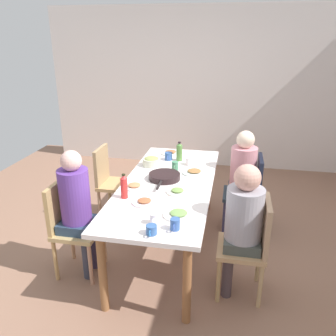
{
  "coord_description": "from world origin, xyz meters",
  "views": [
    {
      "loc": [
        3.09,
        0.61,
        2.12
      ],
      "look_at": [
        0.0,
        0.0,
        0.91
      ],
      "focal_mm": 36.82,
      "sensor_mm": 36.0,
      "label": 1
    }
  ],
  "objects_px": {
    "chair_1": "(110,179)",
    "plate_5": "(177,191)",
    "chair_2": "(252,242)",
    "cup_1": "(155,219)",
    "cup_5": "(175,224)",
    "cup_3": "(189,161)",
    "cup_2": "(151,230)",
    "plate_4": "(194,172)",
    "chair_3": "(70,223)",
    "person_0": "(242,173)",
    "bottle_1": "(179,152)",
    "cup_4": "(168,156)",
    "cup_0": "(175,166)",
    "chair_0": "(249,190)",
    "plate_0": "(179,214)",
    "plate_1": "(134,186)",
    "plate_2": "(144,202)",
    "dining_table": "(168,189)",
    "bottle_0": "(124,187)",
    "person_3": "(77,204)",
    "plate_3": "(171,153)",
    "serving_pan": "(164,176)",
    "person_2": "(242,219)",
    "bowl_0": "(151,161)"
  },
  "relations": [
    {
      "from": "cup_4",
      "to": "plate_1",
      "type": "bearing_deg",
      "value": -11.33
    },
    {
      "from": "person_3",
      "to": "cup_1",
      "type": "distance_m",
      "value": 0.84
    },
    {
      "from": "cup_5",
      "to": "chair_1",
      "type": "bearing_deg",
      "value": -143.57
    },
    {
      "from": "plate_4",
      "to": "cup_3",
      "type": "height_order",
      "value": "cup_3"
    },
    {
      "from": "chair_1",
      "to": "plate_4",
      "type": "bearing_deg",
      "value": 76.58
    },
    {
      "from": "person_3",
      "to": "cup_4",
      "type": "xyz_separation_m",
      "value": [
        -1.19,
        0.6,
        0.09
      ]
    },
    {
      "from": "dining_table",
      "to": "bottle_0",
      "type": "xyz_separation_m",
      "value": [
        0.42,
        -0.31,
        0.19
      ]
    },
    {
      "from": "plate_0",
      "to": "cup_2",
      "type": "distance_m",
      "value": 0.35
    },
    {
      "from": "plate_3",
      "to": "cup_0",
      "type": "height_order",
      "value": "cup_0"
    },
    {
      "from": "chair_0",
      "to": "bottle_1",
      "type": "relative_size",
      "value": 4.0
    },
    {
      "from": "chair_0",
      "to": "cup_3",
      "type": "height_order",
      "value": "chair_0"
    },
    {
      "from": "plate_4",
      "to": "cup_3",
      "type": "xyz_separation_m",
      "value": [
        -0.25,
        -0.09,
        0.03
      ]
    },
    {
      "from": "person_3",
      "to": "cup_2",
      "type": "xyz_separation_m",
      "value": [
        0.43,
        0.79,
        0.08
      ]
    },
    {
      "from": "plate_0",
      "to": "bowl_0",
      "type": "distance_m",
      "value": 1.19
    },
    {
      "from": "chair_0",
      "to": "plate_0",
      "type": "height_order",
      "value": "chair_0"
    },
    {
      "from": "dining_table",
      "to": "plate_3",
      "type": "distance_m",
      "value": 0.9
    },
    {
      "from": "person_2",
      "to": "cup_3",
      "type": "bearing_deg",
      "value": -151.28
    },
    {
      "from": "cup_5",
      "to": "cup_3",
      "type": "bearing_deg",
      "value": -176.54
    },
    {
      "from": "plate_5",
      "to": "cup_0",
      "type": "bearing_deg",
      "value": -167.75
    },
    {
      "from": "person_0",
      "to": "person_3",
      "type": "relative_size",
      "value": 0.97
    },
    {
      "from": "plate_4",
      "to": "person_0",
      "type": "bearing_deg",
      "value": 116.52
    },
    {
      "from": "plate_0",
      "to": "chair_0",
      "type": "bearing_deg",
      "value": 153.32
    },
    {
      "from": "plate_5",
      "to": "cup_2",
      "type": "distance_m",
      "value": 0.75
    },
    {
      "from": "plate_5",
      "to": "cup_0",
      "type": "xyz_separation_m",
      "value": [
        -0.56,
        -0.12,
        0.04
      ]
    },
    {
      "from": "person_3",
      "to": "plate_0",
      "type": "height_order",
      "value": "person_3"
    },
    {
      "from": "cup_0",
      "to": "chair_1",
      "type": "bearing_deg",
      "value": -103.99
    },
    {
      "from": "cup_2",
      "to": "cup_4",
      "type": "height_order",
      "value": "cup_4"
    },
    {
      "from": "chair_2",
      "to": "cup_2",
      "type": "bearing_deg",
      "value": -60.03
    },
    {
      "from": "chair_1",
      "to": "plate_0",
      "type": "bearing_deg",
      "value": 40.88
    },
    {
      "from": "chair_3",
      "to": "cup_4",
      "type": "height_order",
      "value": "chair_3"
    },
    {
      "from": "plate_3",
      "to": "cup_3",
      "type": "xyz_separation_m",
      "value": [
        0.35,
        0.28,
        0.03
      ]
    },
    {
      "from": "chair_2",
      "to": "serving_pan",
      "type": "relative_size",
      "value": 1.8
    },
    {
      "from": "chair_1",
      "to": "plate_5",
      "type": "relative_size",
      "value": 4.38
    },
    {
      "from": "plate_1",
      "to": "plate_2",
      "type": "bearing_deg",
      "value": 30.64
    },
    {
      "from": "plate_4",
      "to": "cup_0",
      "type": "xyz_separation_m",
      "value": [
        -0.04,
        -0.21,
        0.04
      ]
    },
    {
      "from": "person_3",
      "to": "plate_3",
      "type": "xyz_separation_m",
      "value": [
        -1.42,
        0.59,
        0.06
      ]
    },
    {
      "from": "chair_2",
      "to": "cup_1",
      "type": "bearing_deg",
      "value": -69.7
    },
    {
      "from": "chair_3",
      "to": "bottle_1",
      "type": "relative_size",
      "value": 4.0
    },
    {
      "from": "chair_3",
      "to": "plate_5",
      "type": "height_order",
      "value": "chair_3"
    },
    {
      "from": "chair_3",
      "to": "bottle_0",
      "type": "height_order",
      "value": "bottle_0"
    },
    {
      "from": "plate_0",
      "to": "plate_2",
      "type": "bearing_deg",
      "value": -116.16
    },
    {
      "from": "plate_2",
      "to": "cup_4",
      "type": "distance_m",
      "value": 1.15
    },
    {
      "from": "cup_1",
      "to": "cup_3",
      "type": "xyz_separation_m",
      "value": [
        -1.35,
        0.08,
        -0.0
      ]
    },
    {
      "from": "person_0",
      "to": "bottle_1",
      "type": "height_order",
      "value": "person_0"
    },
    {
      "from": "cup_1",
      "to": "cup_5",
      "type": "relative_size",
      "value": 1.04
    },
    {
      "from": "plate_5",
      "to": "plate_4",
      "type": "bearing_deg",
      "value": 169.87
    },
    {
      "from": "plate_0",
      "to": "cup_3",
      "type": "distance_m",
      "value": 1.19
    },
    {
      "from": "chair_3",
      "to": "plate_3",
      "type": "height_order",
      "value": "chair_3"
    },
    {
      "from": "plate_0",
      "to": "plate_4",
      "type": "height_order",
      "value": "same"
    },
    {
      "from": "cup_3",
      "to": "bottle_1",
      "type": "relative_size",
      "value": 0.53
    }
  ]
}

